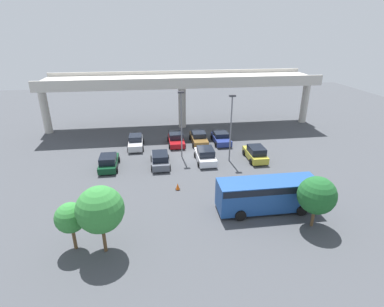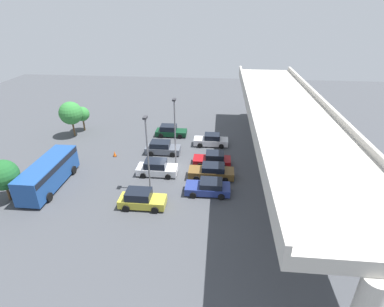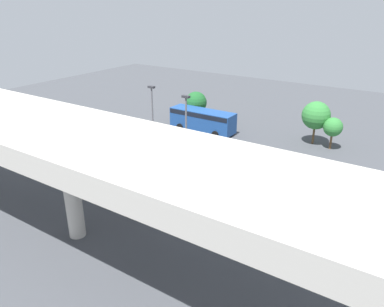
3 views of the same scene
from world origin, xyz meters
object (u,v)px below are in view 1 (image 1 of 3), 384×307
tree_front_left (71,218)px  tree_front_far_right (317,195)px  parked_car_1 (136,142)px  parked_car_7 (205,155)px  parked_car_0 (109,162)px  parked_car_4 (199,138)px  shuttle_bus (267,193)px  traffic_cone (178,187)px  parked_car_5 (221,138)px  parked_car_6 (256,153)px  lamp_post_near_aisle (181,120)px  tree_front_right (100,210)px  parked_car_3 (176,139)px  parked_car_2 (160,159)px  lamp_post_mid_lot (231,123)px

tree_front_left → tree_front_far_right: tree_front_far_right is taller
parked_car_1 → parked_car_7: bearing=54.9°
parked_car_0 → parked_car_4: parked_car_4 is taller
shuttle_bus → traffic_cone: 8.52m
parked_car_1 → parked_car_5: size_ratio=1.02×
parked_car_4 → tree_front_left: 22.88m
parked_car_6 → shuttle_bus: size_ratio=0.51×
tree_front_left → lamp_post_near_aisle: bearing=58.8°
parked_car_6 → traffic_cone: (-9.75, -5.86, -0.46)m
tree_front_left → tree_front_right: bearing=-14.8°
parked_car_0 → parked_car_5: 15.37m
parked_car_3 → lamp_post_near_aisle: bearing=3.8°
parked_car_3 → parked_car_2: bearing=-20.3°
parked_car_7 → parked_car_2: bearing=93.9°
tree_front_far_right → parked_car_5: bearing=98.7°
parked_car_4 → parked_car_5: bearing=86.1°
parked_car_3 → parked_car_7: bearing=24.9°
shuttle_bus → tree_front_far_right: bearing=-44.5°
parked_car_4 → parked_car_0: bearing=-60.4°
parked_car_3 → tree_front_far_right: size_ratio=1.04×
parked_car_5 → traffic_cone: size_ratio=6.34×
parked_car_5 → tree_front_left: tree_front_left is taller
parked_car_7 → lamp_post_near_aisle: 4.96m
parked_car_5 → parked_car_3: bearing=-92.2°
parked_car_3 → lamp_post_mid_lot: size_ratio=0.56×
parked_car_6 → parked_car_7: size_ratio=0.98×
parked_car_4 → tree_front_left: tree_front_left is taller
parked_car_4 → parked_car_6: size_ratio=1.13×
parked_car_4 → parked_car_1: bearing=-87.5°
parked_car_1 → shuttle_bus: 19.92m
parked_car_6 → lamp_post_mid_lot: (-3.13, 0.09, 3.78)m
parked_car_1 → tree_front_left: (-3.58, -19.09, 1.82)m
parked_car_2 → parked_car_5: 10.49m
lamp_post_mid_lot → shuttle_bus: bearing=-86.9°
shuttle_bus → tree_front_far_right: 4.01m
parked_car_0 → shuttle_bus: bearing=-125.8°
tree_front_left → shuttle_bus: bearing=10.7°
shuttle_bus → tree_front_left: tree_front_left is taller
parked_car_6 → shuttle_bus: bearing=165.9°
lamp_post_mid_lot → parked_car_0: bearing=-179.7°
traffic_cone → parked_car_5: bearing=59.6°
parked_car_4 → lamp_post_mid_lot: size_ratio=0.63×
shuttle_bus → lamp_post_mid_lot: 10.78m
parked_car_7 → lamp_post_mid_lot: 4.72m
parked_car_4 → tree_front_left: size_ratio=1.35×
parked_car_5 → parked_car_0: bearing=-66.7°
parked_car_6 → parked_car_7: bearing=87.7°
parked_car_0 → lamp_post_near_aisle: size_ratio=0.55×
shuttle_bus → tree_front_right: size_ratio=1.69×
tree_front_far_right → parked_car_2: bearing=131.5°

